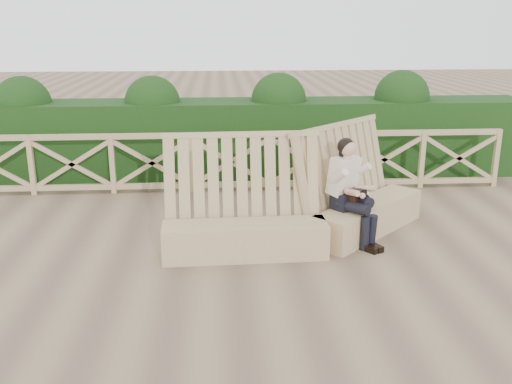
{
  "coord_description": "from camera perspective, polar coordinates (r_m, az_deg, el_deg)",
  "views": [
    {
      "loc": [
        -0.2,
        -6.65,
        3.03
      ],
      "look_at": [
        0.26,
        0.4,
        0.9
      ],
      "focal_mm": 40.0,
      "sensor_mm": 36.0,
      "label": 1
    }
  ],
  "objects": [
    {
      "name": "woman",
      "position": [
        8.07,
        9.42,
        0.41
      ],
      "size": [
        0.75,
        0.92,
        1.48
      ],
      "rotation": [
        0.0,
        0.0,
        0.65
      ],
      "color": "black",
      "rests_on": "ground"
    },
    {
      "name": "hedge",
      "position": [
        11.58,
        -2.71,
        5.4
      ],
      "size": [
        12.0,
        1.2,
        1.5
      ],
      "primitive_type": "cube",
      "color": "black",
      "rests_on": "ground"
    },
    {
      "name": "ground",
      "position": [
        7.32,
        -1.86,
        -7.71
      ],
      "size": [
        60.0,
        60.0,
        0.0
      ],
      "primitive_type": "plane",
      "color": "brown",
      "rests_on": "ground"
    },
    {
      "name": "guardrail",
      "position": [
        10.45,
        -2.56,
        3.05
      ],
      "size": [
        10.1,
        0.09,
        1.1
      ],
      "color": "#998059",
      "rests_on": "ground"
    },
    {
      "name": "bench",
      "position": [
        8.08,
        5.19,
        -2.29
      ],
      "size": [
        3.94,
        2.19,
        1.6
      ],
      "rotation": [
        0.0,
        0.0,
        0.34
      ],
      "color": "#988157",
      "rests_on": "ground"
    }
  ]
}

